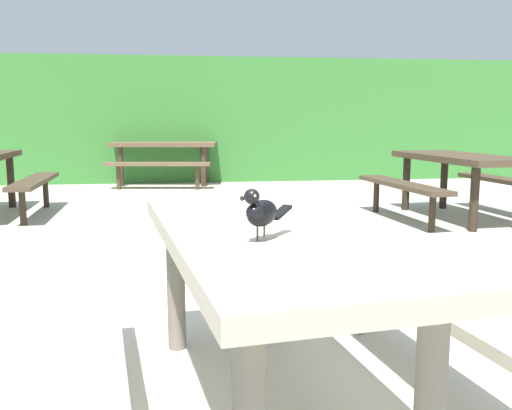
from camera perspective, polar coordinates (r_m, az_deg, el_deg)
The scene contains 6 objects.
ground_plane at distance 2.59m, azimuth -1.99°, elevation -17.56°, with size 60.00×60.00×0.00m, color beige.
hedge_wall at distance 10.76m, azimuth -6.73°, elevation 8.59°, with size 28.00×1.32×2.23m, color #387A33.
picnic_table_foreground at distance 2.17m, azimuth 1.28°, elevation -7.08°, with size 1.90×1.92×0.74m.
bird_grackle at distance 1.87m, azimuth 0.45°, elevation -0.66°, with size 0.21×0.23×0.18m.
picnic_table_mid_left at distance 6.82m, azimuth 19.92°, elevation 3.30°, with size 1.84×1.87×0.74m.
picnic_table_far_centre at distance 9.91m, azimuth -9.33°, elevation 5.28°, with size 1.92×1.90×0.74m.
Camera 1 is at (-0.23, -2.31, 1.15)m, focal length 39.27 mm.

